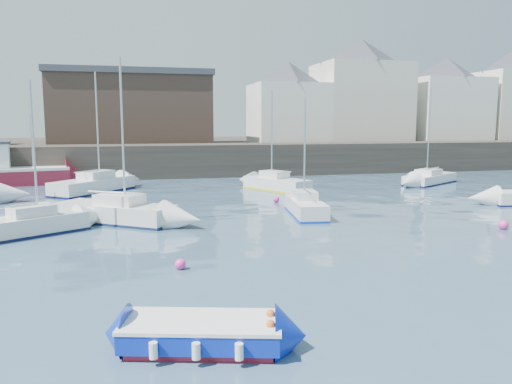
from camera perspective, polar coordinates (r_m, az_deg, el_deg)
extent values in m
plane|color=#2D4760|center=(14.80, 11.50, -12.02)|extent=(220.00, 220.00, 0.00)
cube|color=#28231E|center=(48.05, -6.62, 3.65)|extent=(90.00, 5.00, 3.00)
cube|color=#28231E|center=(65.91, -8.63, 4.66)|extent=(90.00, 32.00, 2.80)
cube|color=beige|center=(60.49, 11.81, 9.89)|extent=(10.00, 8.00, 9.00)
pyramid|color=#3A3D44|center=(61.00, 11.97, 15.44)|extent=(13.36, 13.36, 2.80)
cube|color=white|center=(65.55, 20.79, 8.73)|extent=(9.00, 7.00, 7.50)
pyramid|color=#3A3D44|center=(65.86, 21.01, 13.06)|extent=(11.88, 11.88, 2.45)
cube|color=beige|center=(71.04, 26.86, 8.70)|extent=(8.00, 7.00, 8.50)
pyramid|color=#3A3D44|center=(71.41, 27.14, 13.08)|extent=(11.14, 11.14, 2.45)
cube|color=white|center=(56.68, 3.67, 8.93)|extent=(8.00, 7.00, 6.50)
pyramid|color=#3A3D44|center=(56.94, 3.71, 13.43)|extent=(11.14, 11.14, 2.45)
cube|color=#3D2D26|center=(55.55, -14.01, 8.99)|extent=(16.00, 10.00, 7.00)
cube|color=#3A3D44|center=(55.77, -14.14, 12.89)|extent=(16.40, 10.40, 0.60)
cube|color=maroon|center=(11.70, -6.20, -17.02)|extent=(3.41, 2.11, 0.16)
cube|color=#0927B2|center=(11.58, -6.22, -15.69)|extent=(3.73, 2.36, 0.43)
cube|color=white|center=(11.48, -6.24, -14.51)|extent=(3.80, 2.41, 0.08)
cube|color=white|center=(11.56, -6.22, -15.37)|extent=(2.94, 1.74, 0.39)
cube|color=tan|center=(11.52, -6.23, -14.92)|extent=(0.52, 1.06, 0.06)
cylinder|color=white|center=(12.50, -9.83, -14.08)|extent=(0.18, 0.18, 0.35)
cylinder|color=white|center=(11.00, -11.66, -17.31)|extent=(0.18, 0.18, 0.35)
cylinder|color=white|center=(12.36, -5.66, -14.27)|extent=(0.18, 0.18, 0.35)
cylinder|color=white|center=(10.84, -6.86, -17.59)|extent=(0.18, 0.18, 0.35)
cylinder|color=white|center=(12.28, -1.42, -14.38)|extent=(0.18, 0.18, 0.35)
cylinder|color=white|center=(10.75, -1.93, -17.77)|extent=(0.18, 0.18, 0.35)
cube|color=maroon|center=(45.28, -26.08, 1.49)|extent=(9.07, 4.66, 1.19)
cube|color=white|center=(45.22, -26.14, 2.38)|extent=(9.07, 4.66, 0.22)
cylinder|color=silver|center=(45.05, -24.25, 5.37)|extent=(0.11, 0.11, 4.32)
cube|color=silver|center=(24.63, -24.74, -3.54)|extent=(5.33, 4.20, 0.86)
cube|color=#10153F|center=(24.70, -24.69, -4.39)|extent=(5.38, 4.24, 0.11)
cube|color=silver|center=(24.61, -24.26, -1.95)|extent=(2.22, 2.04, 0.48)
cylinder|color=silver|center=(24.42, -24.06, 4.55)|extent=(0.10, 0.10, 6.03)
cube|color=silver|center=(26.30, -15.80, -2.33)|extent=(6.26, 5.32, 0.94)
cube|color=#122041|center=(26.37, -15.77, -3.21)|extent=(6.32, 5.37, 0.13)
cube|color=silver|center=(25.99, -15.31, -0.80)|extent=(2.66, 2.51, 0.52)
cylinder|color=silver|center=(25.52, -15.02, 6.61)|extent=(0.10, 0.10, 7.22)
cube|color=silver|center=(27.37, 5.69, -1.77)|extent=(2.14, 4.91, 0.85)
cube|color=#0C36A8|center=(27.44, 5.68, -2.53)|extent=(2.16, 4.95, 0.11)
cube|color=silver|center=(27.50, 5.61, -0.33)|extent=(1.35, 1.80, 0.47)
cylinder|color=silver|center=(27.49, 5.58, 4.89)|extent=(0.09, 0.09, 5.46)
cube|color=silver|center=(37.40, 2.39, 0.91)|extent=(4.23, 5.84, 0.92)
cube|color=yellow|center=(37.45, 2.39, 0.30)|extent=(4.27, 5.90, 0.12)
cube|color=silver|center=(37.52, 2.10, 2.03)|extent=(2.12, 2.38, 0.51)
cylinder|color=silver|center=(37.54, 1.82, 6.61)|extent=(0.10, 0.10, 6.49)
cube|color=silver|center=(43.98, 19.26, 1.43)|extent=(6.22, 4.93, 0.79)
cube|color=#080839|center=(44.02, 19.24, 0.99)|extent=(6.28, 4.98, 0.10)
cube|color=silver|center=(43.64, 19.12, 2.20)|extent=(2.60, 2.39, 0.44)
cylinder|color=silver|center=(43.19, 19.15, 6.53)|extent=(0.09, 0.09, 7.04)
cube|color=silver|center=(38.01, -18.10, 0.69)|extent=(5.89, 6.49, 1.00)
cube|color=#0C103E|center=(38.07, -18.07, 0.04)|extent=(5.95, 6.55, 0.13)
cube|color=silver|center=(38.17, -17.81, 1.90)|extent=(2.72, 2.81, 0.55)
cylinder|color=silver|center=(38.23, -17.69, 7.26)|extent=(0.11, 0.11, 7.66)
sphere|color=#FF36A2|center=(17.60, -8.63, -8.71)|extent=(0.38, 0.38, 0.38)
sphere|color=#FF36A2|center=(26.52, 26.40, -3.82)|extent=(0.46, 0.46, 0.46)
sphere|color=#FF36A2|center=(31.79, 2.32, -1.17)|extent=(0.41, 0.41, 0.41)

